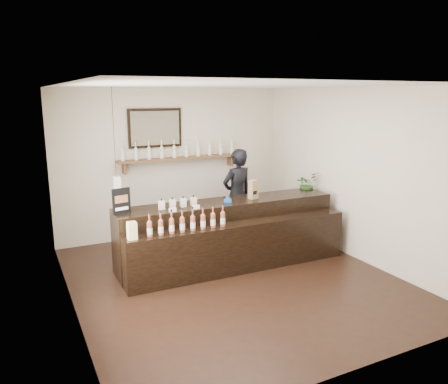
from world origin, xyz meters
TOP-DOWN VIEW (x-y plane):
  - ground at (0.00, 0.00)m, footprint 5.00×5.00m
  - room_shell at (0.00, 0.00)m, footprint 5.00×5.00m
  - back_wall_decor at (-0.16, 2.37)m, footprint 2.66×0.96m
  - counter at (0.25, 0.57)m, footprint 3.64×1.02m
  - promo_sign at (-1.45, 0.67)m, footprint 0.27×0.07m
  - paper_bag at (0.71, 0.65)m, footprint 0.17×0.14m
  - tape_dispenser at (0.22, 0.61)m, footprint 0.12×0.07m
  - side_cabinet at (2.00, 0.94)m, footprint 0.57×0.69m
  - potted_plant at (2.00, 0.94)m, footprint 0.47×0.44m
  - shopkeeper at (0.89, 1.55)m, footprint 0.78×0.58m

SIDE VIEW (x-z plane):
  - ground at x=0.00m, z-range 0.00..0.00m
  - side_cabinet at x=2.00m, z-range 0.00..0.88m
  - counter at x=0.25m, z-range -0.12..1.07m
  - shopkeeper at x=0.89m, z-range 0.00..1.95m
  - tape_dispenser at x=0.22m, z-range 1.00..1.10m
  - potted_plant at x=2.00m, z-range 0.88..1.31m
  - paper_bag at x=0.71m, z-range 1.01..1.32m
  - promo_sign at x=-1.45m, z-range 1.01..1.39m
  - room_shell at x=0.00m, z-range -0.80..4.20m
  - back_wall_decor at x=-0.16m, z-range 0.91..2.60m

